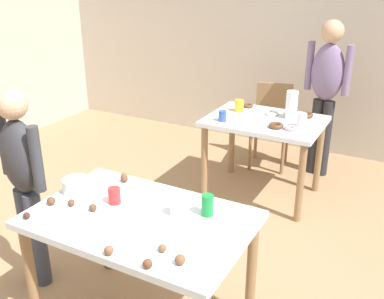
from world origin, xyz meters
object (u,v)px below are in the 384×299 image
(person_girl_near, at_px, (23,175))
(person_adult_far, at_px, (326,85))
(pitcher_far, at_px, (292,105))
(soda_can, at_px, (207,205))
(dining_table_near, at_px, (141,232))
(mixing_bowl, at_px, (76,185))
(chair_far_table, at_px, (271,120))
(dining_table_far, at_px, (264,131))

(person_girl_near, height_order, person_adult_far, person_adult_far)
(person_adult_far, relative_size, pitcher_far, 6.25)
(person_girl_near, distance_m, soda_can, 1.21)
(person_girl_near, distance_m, pitcher_far, 2.32)
(dining_table_near, height_order, mixing_bowl, mixing_bowl)
(person_girl_near, relative_size, soda_can, 11.06)
(chair_far_table, distance_m, person_adult_far, 0.69)
(dining_table_far, distance_m, chair_far_table, 0.76)
(person_girl_near, bearing_deg, pitcher_far, 61.44)
(dining_table_far, bearing_deg, dining_table_near, -91.08)
(person_adult_far, xyz_separation_m, pitcher_far, (-0.16, -0.59, -0.06))
(mixing_bowl, bearing_deg, dining_table_far, 73.93)
(pitcher_far, bearing_deg, soda_can, -87.27)
(person_adult_far, height_order, mixing_bowl, person_adult_far)
(dining_table_near, bearing_deg, person_adult_far, 81.54)
(dining_table_far, relative_size, mixing_bowl, 6.23)
(mixing_bowl, bearing_deg, person_girl_near, -171.53)
(dining_table_far, bearing_deg, person_girl_near, -115.66)
(dining_table_near, height_order, dining_table_far, same)
(person_girl_near, bearing_deg, dining_table_far, 64.34)
(dining_table_near, bearing_deg, mixing_bowl, 173.32)
(chair_far_table, xyz_separation_m, person_adult_far, (0.53, -0.01, 0.44))
(dining_table_far, relative_size, chair_far_table, 1.16)
(soda_can, height_order, pitcher_far, pitcher_far)
(pitcher_far, bearing_deg, person_girl_near, -118.56)
(soda_can, relative_size, pitcher_far, 0.49)
(dining_table_far, distance_m, pitcher_far, 0.33)
(dining_table_far, distance_m, soda_can, 1.75)
(soda_can, bearing_deg, chair_far_table, 100.44)
(dining_table_near, xyz_separation_m, soda_can, (0.32, 0.19, 0.16))
(chair_far_table, bearing_deg, soda_can, -79.56)
(chair_far_table, xyz_separation_m, mixing_bowl, (-0.36, -2.58, 0.30))
(mixing_bowl, bearing_deg, soda_can, 9.12)
(chair_far_table, bearing_deg, person_girl_near, -105.79)
(chair_far_table, bearing_deg, dining_table_far, -76.77)
(dining_table_far, distance_m, mixing_bowl, 1.93)
(person_adult_far, distance_m, pitcher_far, 0.62)
(chair_far_table, height_order, person_girl_near, person_girl_near)
(chair_far_table, height_order, mixing_bowl, chair_far_table)
(dining_table_far, distance_m, person_adult_far, 0.86)
(person_adult_far, bearing_deg, pitcher_far, -105.41)
(dining_table_far, bearing_deg, pitcher_far, 33.87)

